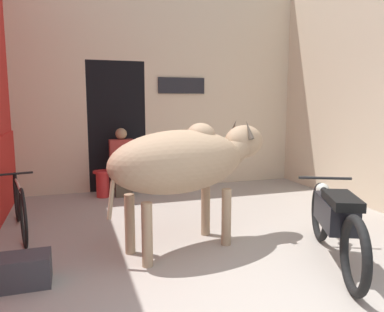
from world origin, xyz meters
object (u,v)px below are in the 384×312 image
object	(u,v)px
shopkeeper_seated	(122,160)
crate	(25,270)
motorcycle_near	(335,220)
bicycle	(19,205)
cow	(187,161)
plastic_stool	(103,183)

from	to	relation	value
shopkeeper_seated	crate	xyz separation A→B (m)	(-1.28, -3.05, -0.49)
shopkeeper_seated	crate	distance (m)	3.35
motorcycle_near	bicycle	xyz separation A→B (m)	(-3.16, 1.96, -0.10)
cow	crate	world-z (taller)	cow
bicycle	shopkeeper_seated	bearing A→B (deg)	46.01
cow	motorcycle_near	bearing A→B (deg)	-33.59
plastic_stool	crate	bearing A→B (deg)	-107.15
plastic_stool	shopkeeper_seated	bearing A→B (deg)	3.37
plastic_stool	bicycle	bearing A→B (deg)	-126.91
bicycle	plastic_stool	size ratio (longest dim) A/B	3.77
motorcycle_near	crate	world-z (taller)	motorcycle_near
motorcycle_near	bicycle	world-z (taller)	motorcycle_near
shopkeeper_seated	bicycle	bearing A→B (deg)	-133.99
crate	cow	bearing A→B (deg)	14.00
cow	shopkeeper_seated	bearing A→B (deg)	98.03
crate	shopkeeper_seated	bearing A→B (deg)	67.22
bicycle	shopkeeper_seated	size ratio (longest dim) A/B	1.47
shopkeeper_seated	motorcycle_near	bearing A→B (deg)	-64.46
plastic_stool	crate	xyz separation A→B (m)	(-0.94, -3.03, -0.11)
cow	plastic_stool	size ratio (longest dim) A/B	4.54
motorcycle_near	crate	bearing A→B (deg)	171.30
shopkeeper_seated	crate	bearing A→B (deg)	-112.78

